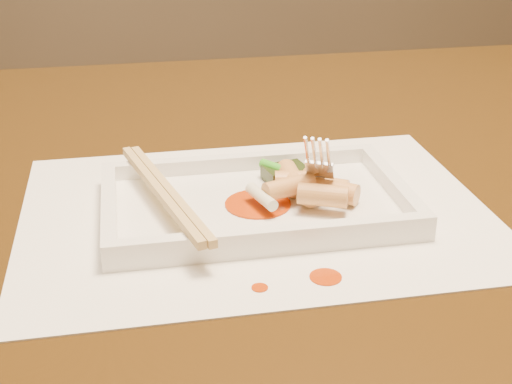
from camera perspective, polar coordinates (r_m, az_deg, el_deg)
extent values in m
cube|color=black|center=(0.69, 4.28, -0.37)|extent=(1.40, 0.90, 0.04)
cube|color=white|center=(0.62, 0.00, -1.57)|extent=(0.40, 0.30, 0.00)
cylinder|color=#B73505|center=(0.53, 5.59, -6.78)|extent=(0.02, 0.02, 0.00)
cylinder|color=#B73505|center=(0.51, 0.30, -7.66)|extent=(0.01, 0.01, 0.00)
cube|color=white|center=(0.61, 0.00, -1.18)|extent=(0.26, 0.16, 0.01)
cube|color=white|center=(0.68, -1.17, 2.41)|extent=(0.26, 0.01, 0.01)
cube|color=white|center=(0.55, 1.45, -3.56)|extent=(0.26, 0.01, 0.01)
cube|color=white|center=(0.60, -11.68, -1.20)|extent=(0.01, 0.14, 0.01)
cube|color=white|center=(0.64, 10.93, 0.64)|extent=(0.01, 0.14, 0.01)
cube|color=black|center=(0.65, 2.37, 1.53)|extent=(0.04, 0.04, 0.01)
cylinder|color=#EAEACC|center=(0.60, 0.44, -0.38)|extent=(0.02, 0.04, 0.01)
cylinder|color=#2C9D19|center=(0.63, 3.40, 1.31)|extent=(0.06, 0.07, 0.01)
cube|color=tan|center=(0.60, -7.75, 0.02)|extent=(0.06, 0.20, 0.01)
cube|color=tan|center=(0.60, -6.99, 0.08)|extent=(0.06, 0.20, 0.01)
cylinder|color=#B73505|center=(0.61, 0.15, -0.96)|extent=(0.06, 0.06, 0.00)
cylinder|color=tan|center=(0.63, 3.73, 0.88)|extent=(0.05, 0.03, 0.02)
cylinder|color=tan|center=(0.62, 5.44, 0.37)|extent=(0.05, 0.04, 0.02)
cylinder|color=tan|center=(0.60, 2.66, 0.41)|extent=(0.05, 0.03, 0.02)
cylinder|color=tan|center=(0.63, 2.82, 1.09)|extent=(0.02, 0.04, 0.02)
cylinder|color=tan|center=(0.61, 6.39, 0.07)|extent=(0.04, 0.04, 0.02)
cylinder|color=tan|center=(0.59, 5.37, -0.27)|extent=(0.05, 0.03, 0.02)
cylinder|color=tan|center=(0.62, 4.41, 0.47)|extent=(0.03, 0.05, 0.02)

